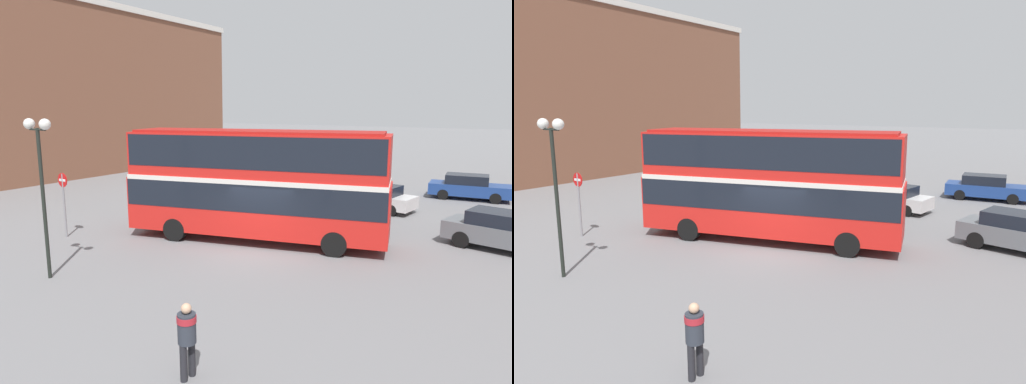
# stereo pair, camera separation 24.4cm
# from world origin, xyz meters

# --- Properties ---
(ground_plane) EXTENTS (240.00, 240.00, 0.00)m
(ground_plane) POSITION_xyz_m (0.00, 0.00, 0.00)
(ground_plane) COLOR slate
(building_row_left) EXTENTS (11.85, 38.60, 14.01)m
(building_row_left) POSITION_xyz_m (-27.56, 7.74, 7.01)
(building_row_left) COLOR brown
(building_row_left) RESTS_ON ground_plane
(double_decker_bus) EXTENTS (11.17, 5.16, 4.67)m
(double_decker_bus) POSITION_xyz_m (-0.93, 1.40, 2.67)
(double_decker_bus) COLOR red
(double_decker_bus) RESTS_ON ground_plane
(pedestrian_foreground) EXTENTS (0.42, 0.42, 1.67)m
(pedestrian_foreground) POSITION_xyz_m (3.34, -7.86, 1.02)
(pedestrian_foreground) COLOR #232328
(pedestrian_foreground) RESTS_ON ground_plane
(parked_car_kerb_near) EXTENTS (4.40, 2.29, 1.43)m
(parked_car_kerb_near) POSITION_xyz_m (1.48, 9.90, 0.72)
(parked_car_kerb_near) COLOR silver
(parked_car_kerb_near) RESTS_ON ground_plane
(parked_car_kerb_far) EXTENTS (4.66, 2.58, 1.54)m
(parked_car_kerb_far) POSITION_xyz_m (8.05, 5.56, 0.79)
(parked_car_kerb_far) COLOR slate
(parked_car_kerb_far) RESTS_ON ground_plane
(parked_car_side_street) EXTENTS (4.82, 2.34, 1.52)m
(parked_car_side_street) POSITION_xyz_m (5.30, 16.02, 0.77)
(parked_car_side_street) COLOR navy
(parked_car_side_street) RESTS_ON ground_plane
(street_lamp_twin_globe) EXTENTS (1.19, 0.35, 5.26)m
(street_lamp_twin_globe) POSITION_xyz_m (-4.35, -5.99, 3.93)
(street_lamp_twin_globe) COLOR black
(street_lamp_twin_globe) RESTS_ON ground_plane
(no_entry_sign) EXTENTS (0.61, 0.08, 2.83)m
(no_entry_sign) POSITION_xyz_m (-8.21, -2.66, 1.88)
(no_entry_sign) COLOR gray
(no_entry_sign) RESTS_ON ground_plane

